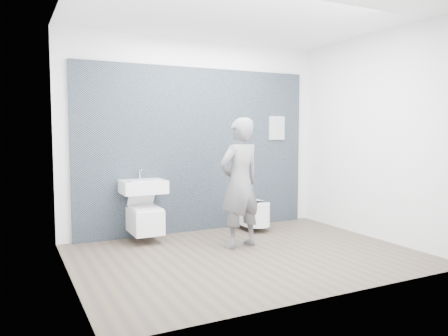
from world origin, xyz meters
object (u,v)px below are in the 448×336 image
toilet_square (145,219)px  toilet_rounded (253,213)px  washbasin (143,186)px  visitor (240,183)px

toilet_square → toilet_rounded: 1.65m
toilet_rounded → washbasin: bearing=176.3°
toilet_square → toilet_rounded: bearing=-1.7°
toilet_square → visitor: size_ratio=0.42×
toilet_rounded → visitor: bearing=-130.1°
toilet_square → visitor: 1.39m
washbasin → toilet_rounded: bearing=-3.7°
washbasin → visitor: 1.33m
washbasin → visitor: visitor is taller
washbasin → toilet_square: 0.44m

